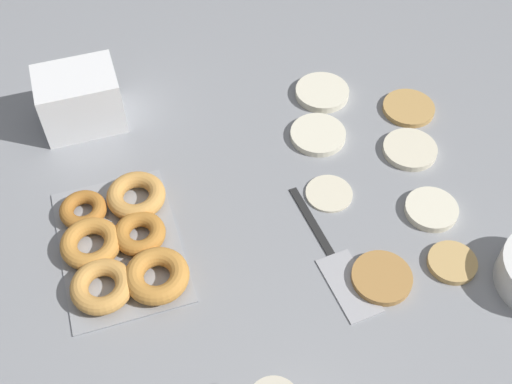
% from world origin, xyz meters
% --- Properties ---
extents(ground_plane, '(3.00, 3.00, 0.00)m').
position_xyz_m(ground_plane, '(0.00, 0.00, 0.00)').
color(ground_plane, gray).
extents(pancake_0, '(0.10, 0.10, 0.01)m').
position_xyz_m(pancake_0, '(0.22, 0.03, 0.01)').
color(pancake_0, '#B27F42').
rests_on(pancake_0, ground_plane).
extents(pancake_1, '(0.10, 0.10, 0.01)m').
position_xyz_m(pancake_1, '(-0.02, 0.20, 0.01)').
color(pancake_1, beige).
rests_on(pancake_1, ground_plane).
extents(pancake_2, '(0.08, 0.08, 0.01)m').
position_xyz_m(pancake_2, '(0.02, 0.01, 0.00)').
color(pancake_2, beige).
rests_on(pancake_2, ground_plane).
extents(pancake_3, '(0.11, 0.11, 0.01)m').
position_xyz_m(pancake_3, '(-0.11, 0.05, 0.01)').
color(pancake_3, silver).
rests_on(pancake_3, ground_plane).
extents(pancake_4, '(0.11, 0.11, 0.02)m').
position_xyz_m(pancake_4, '(-0.22, 0.10, 0.01)').
color(pancake_4, silver).
rests_on(pancake_4, ground_plane).
extents(pancake_5, '(0.09, 0.09, 0.01)m').
position_xyz_m(pancake_5, '(0.12, 0.17, 0.01)').
color(pancake_5, silver).
rests_on(pancake_5, ground_plane).
extents(pancake_6, '(0.08, 0.08, 0.01)m').
position_xyz_m(pancake_6, '(0.22, 0.15, 0.01)').
color(pancake_6, tan).
rests_on(pancake_6, ground_plane).
extents(pancake_7, '(0.10, 0.10, 0.01)m').
position_xyz_m(pancake_7, '(-0.13, 0.25, 0.01)').
color(pancake_7, tan).
rests_on(pancake_7, ground_plane).
extents(donut_tray, '(0.29, 0.20, 0.04)m').
position_xyz_m(donut_tray, '(0.03, -0.36, 0.02)').
color(donut_tray, '#93969B').
rests_on(donut_tray, ground_plane).
extents(container_stack, '(0.11, 0.15, 0.12)m').
position_xyz_m(container_stack, '(-0.29, -0.37, 0.06)').
color(container_stack, white).
rests_on(container_stack, ground_plane).
extents(spatula, '(0.28, 0.07, 0.01)m').
position_xyz_m(spatula, '(0.18, -0.03, 0.00)').
color(spatula, black).
rests_on(spatula, ground_plane).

